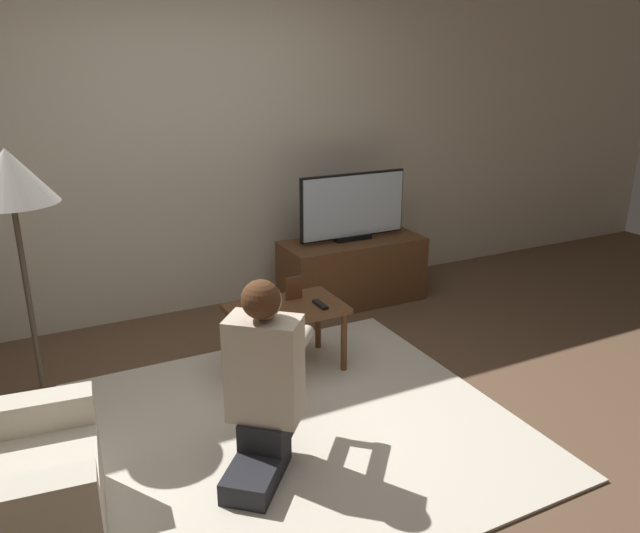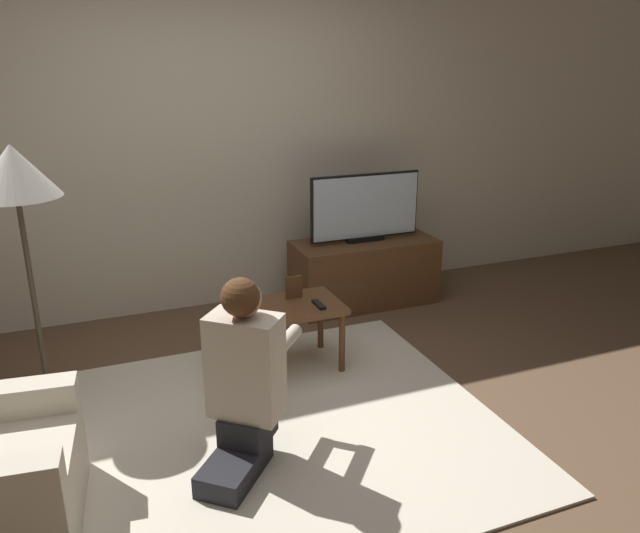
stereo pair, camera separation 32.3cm
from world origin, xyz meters
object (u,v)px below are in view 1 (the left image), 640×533
(coffee_table, at_px, (286,315))
(floor_lamp, at_px, (10,187))
(tv, at_px, (353,207))
(person_kneeling, at_px, (264,378))

(coffee_table, bearing_deg, floor_lamp, 170.51)
(coffee_table, bearing_deg, tv, 41.53)
(floor_lamp, bearing_deg, coffee_table, -9.49)
(floor_lamp, distance_m, person_kneeling, 1.62)
(coffee_table, relative_size, person_kneeling, 0.74)
(floor_lamp, height_order, person_kneeling, floor_lamp)
(coffee_table, distance_m, floor_lamp, 1.68)
(floor_lamp, bearing_deg, person_kneeling, -49.24)
(tv, height_order, person_kneeling, tv)
(floor_lamp, xyz_separation_m, person_kneeling, (0.92, -1.07, -0.79))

